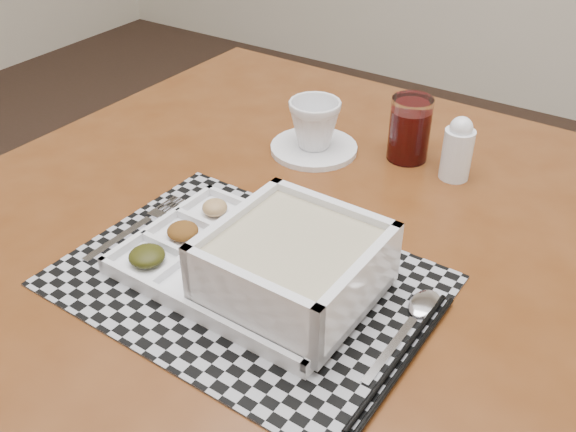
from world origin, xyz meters
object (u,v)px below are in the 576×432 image
object	(u,v)px
serving_tray	(280,267)
creamer_bottle	(458,149)
dining_table	(299,279)
cup	(314,124)
juice_glass	(409,131)

from	to	relation	value
serving_tray	creamer_bottle	bearing A→B (deg)	78.68
creamer_bottle	serving_tray	bearing A→B (deg)	-101.32
dining_table	cup	size ratio (longest dim) A/B	12.61
serving_tray	juice_glass	distance (m)	0.40
dining_table	cup	world-z (taller)	cup
dining_table	juice_glass	bearing A→B (deg)	83.00
cup	serving_tray	bearing A→B (deg)	-72.91
cup	creamer_bottle	size ratio (longest dim) A/B	0.84
creamer_bottle	dining_table	bearing A→B (deg)	-115.08
dining_table	serving_tray	size ratio (longest dim) A/B	3.36
serving_tray	cup	xyz separation A→B (m)	(-0.16, 0.34, 0.01)
dining_table	juice_glass	world-z (taller)	juice_glass
serving_tray	juice_glass	bearing A→B (deg)	91.79
dining_table	juice_glass	size ratio (longest dim) A/B	10.31
juice_glass	serving_tray	bearing A→B (deg)	-88.21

